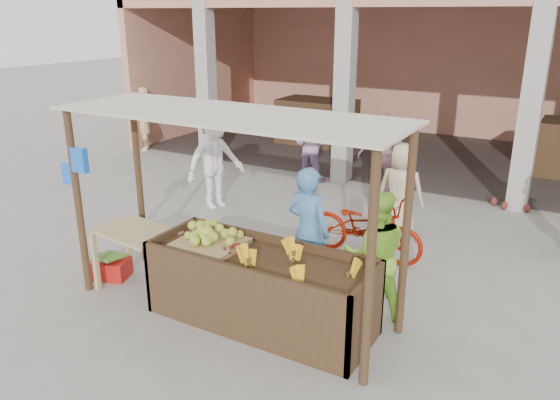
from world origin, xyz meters
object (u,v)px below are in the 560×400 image
Objects in this scene: fruit_stall at (260,291)px; vendor_green at (375,252)px; red_crate at (110,268)px; motorcycle at (365,226)px; side_table at (136,240)px; vendor_blue at (308,228)px.

vendor_green is at bearing 37.01° from fruit_stall.
fruit_stall is 5.30× the size of red_crate.
vendor_green reaches higher than red_crate.
side_table is at bearing 139.15° from motorcycle.
motorcycle is at bearing -92.43° from vendor_green.
side_table is 2.98m from vendor_green.
side_table is 2.18m from vendor_blue.
vendor_green reaches higher than side_table.
side_table is (-1.78, -0.10, 0.28)m from fruit_stall.
vendor_blue is at bearing 34.58° from side_table.
vendor_green is 0.89× the size of motorcycle.
vendor_blue is 1.45m from motorcycle.
motorcycle reaches higher than red_crate.
red_crate is at bearing 131.71° from motorcycle.
vendor_blue is 1.09× the size of vendor_green.
vendor_green is (0.92, -0.12, -0.07)m from vendor_blue.
red_crate is 3.61m from motorcycle.
fruit_stall is 1.59× the size of vendor_green.
fruit_stall is 1.81m from side_table.
vendor_green reaches higher than fruit_stall.
fruit_stall is at bearing 9.62° from vendor_green.
motorcycle is at bearing 54.85° from side_table.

